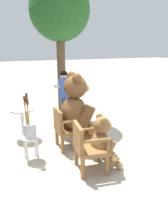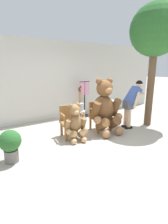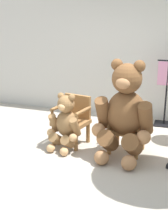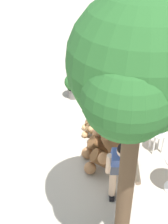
# 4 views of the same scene
# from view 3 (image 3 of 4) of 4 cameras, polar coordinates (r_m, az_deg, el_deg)

# --- Properties ---
(ground_plane) EXTENTS (60.00, 60.00, 0.00)m
(ground_plane) POSITION_cam_3_polar(r_m,az_deg,el_deg) (5.15, 1.10, -8.35)
(ground_plane) COLOR #B2A899
(back_wall) EXTENTS (10.00, 0.16, 2.80)m
(back_wall) POSITION_cam_3_polar(r_m,az_deg,el_deg) (7.00, 7.50, 10.50)
(back_wall) COLOR beige
(back_wall) RESTS_ON ground
(wooden_chair_left) EXTENTS (0.65, 0.62, 0.86)m
(wooden_chair_left) POSITION_cam_3_polar(r_m,az_deg,el_deg) (5.56, -2.07, -1.19)
(wooden_chair_left) COLOR olive
(wooden_chair_left) RESTS_ON ground
(wooden_chair_right) EXTENTS (0.60, 0.57, 0.86)m
(wooden_chair_right) POSITION_cam_3_polar(r_m,az_deg,el_deg) (5.30, 8.08, -2.35)
(wooden_chair_right) COLOR olive
(wooden_chair_right) RESTS_ON ground
(teddy_bear_large) EXTENTS (0.96, 0.93, 1.59)m
(teddy_bear_large) POSITION_cam_3_polar(r_m,az_deg,el_deg) (4.95, 7.46, 0.10)
(teddy_bear_large) COLOR brown
(teddy_bear_large) RESTS_ON ground
(teddy_bear_small) EXTENTS (0.61, 0.60, 0.98)m
(teddy_bear_small) POSITION_cam_3_polar(r_m,az_deg,el_deg) (5.31, -3.44, -1.93)
(teddy_bear_small) COLOR olive
(teddy_bear_small) RESTS_ON ground
(white_stool) EXTENTS (0.34, 0.34, 0.46)m
(white_stool) POSITION_cam_3_polar(r_m,az_deg,el_deg) (6.10, 7.69, -0.67)
(white_stool) COLOR white
(white_stool) RESTS_ON ground
(brush_bucket) EXTENTS (0.22, 0.22, 0.83)m
(brush_bucket) POSITION_cam_3_polar(r_m,az_deg,el_deg) (6.02, 7.81, 1.91)
(brush_bucket) COLOR silver
(brush_bucket) RESTS_ON white_stool
(clothing_display_stand) EXTENTS (0.44, 0.40, 1.36)m
(clothing_display_stand) POSITION_cam_3_polar(r_m,az_deg,el_deg) (6.62, 14.83, 3.65)
(clothing_display_stand) COLOR black
(clothing_display_stand) RESTS_ON ground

